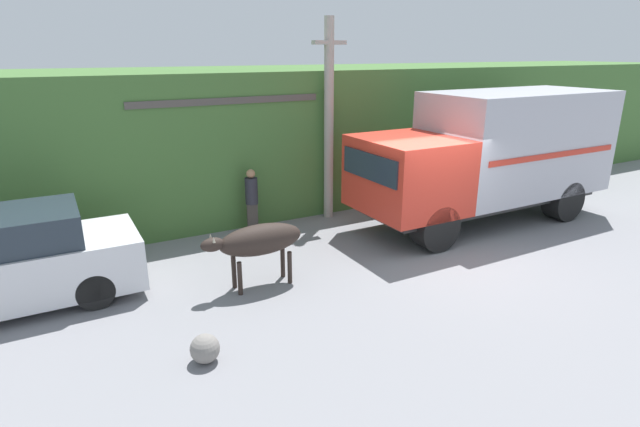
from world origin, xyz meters
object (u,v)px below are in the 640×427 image
(brown_cow, at_px, (259,241))
(pedestrian_on_hill, at_px, (252,198))
(utility_pole, at_px, (329,118))
(roadside_rock, at_px, (205,349))
(cargo_truck, at_px, (493,153))

(brown_cow, bearing_deg, pedestrian_on_hill, 61.76)
(utility_pole, height_order, roadside_rock, utility_pole)
(pedestrian_on_hill, xyz_separation_m, roadside_rock, (-2.66, -4.86, -0.68))
(brown_cow, relative_size, utility_pole, 0.38)
(cargo_truck, bearing_deg, utility_pole, 146.34)
(brown_cow, bearing_deg, utility_pole, 33.78)
(brown_cow, distance_m, roadside_rock, 2.66)
(pedestrian_on_hill, xyz_separation_m, utility_pole, (2.28, 0.16, 1.80))
(brown_cow, height_order, roadside_rock, brown_cow)
(utility_pole, bearing_deg, roadside_rock, -134.57)
(roadside_rock, bearing_deg, cargo_truck, 17.53)
(cargo_truck, distance_m, pedestrian_on_hill, 6.36)
(pedestrian_on_hill, distance_m, utility_pole, 2.91)
(roadside_rock, bearing_deg, pedestrian_on_hill, 61.29)
(brown_cow, height_order, pedestrian_on_hill, pedestrian_on_hill)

